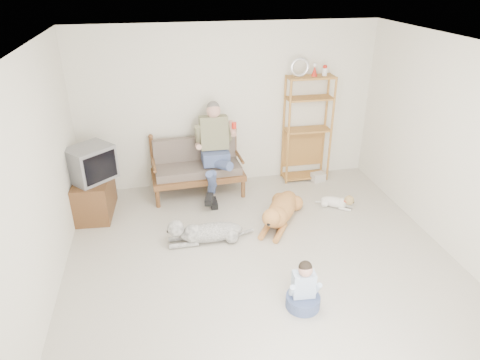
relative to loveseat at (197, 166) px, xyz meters
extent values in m
plane|color=silver|center=(0.60, -2.39, -0.49)|extent=(5.50, 5.50, 0.00)
plane|color=white|center=(0.60, -2.39, 2.21)|extent=(5.50, 5.50, 0.00)
plane|color=silver|center=(0.60, 0.36, 0.86)|extent=(5.00, 0.00, 5.00)
plane|color=silver|center=(-1.90, -2.39, 0.86)|extent=(0.00, 5.50, 5.50)
plane|color=silver|center=(3.10, -2.39, 0.86)|extent=(0.00, 5.50, 5.50)
cube|color=brown|center=(0.00, -0.07, -0.14)|extent=(1.53, 0.77, 0.10)
cube|color=brown|center=(0.00, -0.07, -0.02)|extent=(1.41, 0.67, 0.13)
cube|color=brown|center=(0.00, 0.17, 0.21)|extent=(1.38, 0.19, 0.45)
cylinder|color=brown|center=(0.00, 0.23, 0.41)|extent=(1.40, 0.12, 0.05)
cylinder|color=brown|center=(-0.70, -0.37, -0.34)|extent=(0.07, 0.07, 0.30)
cylinder|color=brown|center=(-0.70, 0.23, -0.01)|extent=(0.07, 0.07, 0.95)
cylinder|color=brown|center=(0.70, -0.37, -0.34)|extent=(0.07, 0.07, 0.30)
cylinder|color=brown|center=(0.70, 0.23, -0.01)|extent=(0.07, 0.07, 0.95)
cube|color=#475583|center=(0.29, -0.11, 0.19)|extent=(0.43, 0.41, 0.21)
cube|color=gray|center=(0.29, -0.01, 0.56)|extent=(0.45, 0.31, 0.56)
sphere|color=tan|center=(0.29, -0.04, 0.94)|extent=(0.22, 0.22, 0.22)
sphere|color=#5B5651|center=(0.29, -0.02, 0.98)|extent=(0.20, 0.20, 0.20)
cylinder|color=red|center=(0.58, -0.24, 0.75)|extent=(0.07, 0.07, 0.10)
cube|color=#C2873D|center=(1.94, 0.16, 1.35)|extent=(0.78, 0.32, 0.03)
torus|color=silver|center=(1.74, 0.16, 1.51)|extent=(0.32, 0.05, 0.32)
cone|color=red|center=(1.99, 0.16, 1.44)|extent=(0.10, 0.10, 0.16)
cylinder|color=#C2873D|center=(1.56, 0.01, 0.44)|extent=(0.04, 0.04, 1.85)
cylinder|color=#C2873D|center=(1.56, 0.31, 0.44)|extent=(0.04, 0.04, 1.85)
cylinder|color=#C2873D|center=(2.32, 0.01, 0.44)|extent=(0.04, 0.04, 1.85)
cylinder|color=#C2873D|center=(2.32, 0.31, 0.44)|extent=(0.04, 0.04, 1.85)
cube|color=white|center=(2.15, 0.00, -0.41)|extent=(0.26, 0.21, 0.15)
cube|color=brown|center=(-1.62, -0.40, -0.19)|extent=(0.56, 0.93, 0.60)
cube|color=brown|center=(-1.86, -0.62, -0.19)|extent=(0.05, 0.40, 0.50)
cube|color=brown|center=(-1.86, -0.18, -0.19)|extent=(0.05, 0.40, 0.50)
cube|color=slate|center=(-1.60, -0.42, 0.37)|extent=(0.79, 0.77, 0.51)
cube|color=black|center=(-1.44, -0.61, 0.37)|extent=(0.41, 0.36, 0.41)
cube|color=white|center=(-0.65, 0.34, -0.19)|extent=(0.12, 0.02, 0.08)
ellipsoid|color=#C57A44|center=(1.16, -1.11, -0.32)|extent=(0.87, 1.08, 0.33)
sphere|color=#C57A44|center=(0.99, -1.37, -0.30)|extent=(0.33, 0.33, 0.33)
sphere|color=#C57A44|center=(0.85, -1.59, -0.16)|extent=(0.26, 0.26, 0.26)
ellipsoid|color=#C57A44|center=(0.79, -1.69, -0.18)|extent=(0.19, 0.22, 0.10)
cylinder|color=#C57A44|center=(1.43, -0.67, -0.42)|extent=(0.14, 0.42, 0.05)
ellipsoid|color=#C57A44|center=(0.79, -1.52, -0.16)|extent=(0.09, 0.10, 0.13)
ellipsoid|color=#C57A44|center=(0.94, -1.62, -0.16)|extent=(0.09, 0.10, 0.13)
ellipsoid|color=white|center=(0.02, -1.49, -0.35)|extent=(0.89, 0.32, 0.27)
sphere|color=white|center=(-0.24, -1.50, -0.34)|extent=(0.27, 0.27, 0.27)
sphere|color=white|center=(-0.46, -1.50, -0.22)|extent=(0.23, 0.23, 0.23)
ellipsoid|color=white|center=(-0.56, -1.51, -0.24)|extent=(0.17, 0.10, 0.09)
cylinder|color=white|center=(0.47, -1.49, -0.43)|extent=(0.34, 0.17, 0.04)
ellipsoid|color=white|center=(-0.44, -1.42, -0.22)|extent=(0.07, 0.05, 0.11)
ellipsoid|color=white|center=(-0.44, -1.58, -0.22)|extent=(0.07, 0.05, 0.11)
ellipsoid|color=white|center=(2.07, -0.93, -0.40)|extent=(0.46, 0.40, 0.17)
sphere|color=white|center=(2.17, -1.01, -0.39)|extent=(0.17, 0.17, 0.17)
sphere|color=tan|center=(2.26, -1.07, -0.32)|extent=(0.15, 0.15, 0.15)
ellipsoid|color=tan|center=(2.32, -1.11, -0.33)|extent=(0.13, 0.12, 0.06)
cylinder|color=white|center=(1.90, -0.81, -0.45)|extent=(0.17, 0.07, 0.03)
cone|color=tan|center=(2.22, -1.10, -0.27)|extent=(0.05, 0.05, 0.05)
cone|color=tan|center=(2.28, -1.02, -0.27)|extent=(0.05, 0.05, 0.05)
torus|color=red|center=(2.24, -1.06, -0.33)|extent=(0.14, 0.14, 0.02)
cylinder|color=#475583|center=(0.85, -2.99, -0.41)|extent=(0.39, 0.39, 0.14)
cube|color=silver|center=(0.85, -2.97, -0.19)|extent=(0.26, 0.18, 0.30)
sphere|color=tan|center=(0.85, -2.99, 0.03)|extent=(0.16, 0.16, 0.16)
sphere|color=black|center=(0.85, -2.98, 0.05)|extent=(0.15, 0.15, 0.15)
camera|label=1|loc=(-0.56, -6.47, 2.95)|focal=32.00mm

